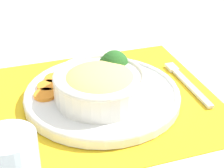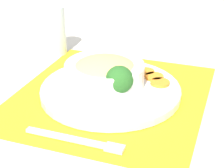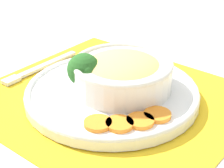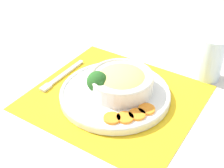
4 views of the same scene
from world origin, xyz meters
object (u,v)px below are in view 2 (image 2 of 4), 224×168
Objects in this scene: broccoli_floret at (120,80)px; bowl at (105,72)px; fork at (84,141)px; water_glass at (53,33)px.

bowl is at bearing -127.99° from broccoli_floret.
bowl reaches higher than fork.
water_glass is at bearing -125.37° from broccoli_floret.
broccoli_floret is 0.16m from fork.
fork is (0.19, 0.05, -0.04)m from bowl.
water_glass is at bearing -145.84° from fork.
bowl is 0.93× the size of fork.
bowl is 0.20m from fork.
fork is (0.34, 0.27, -0.05)m from water_glass.
bowl is 0.27m from water_glass.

